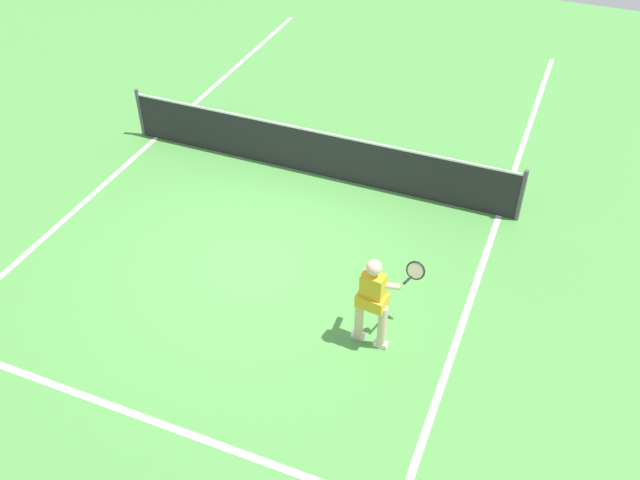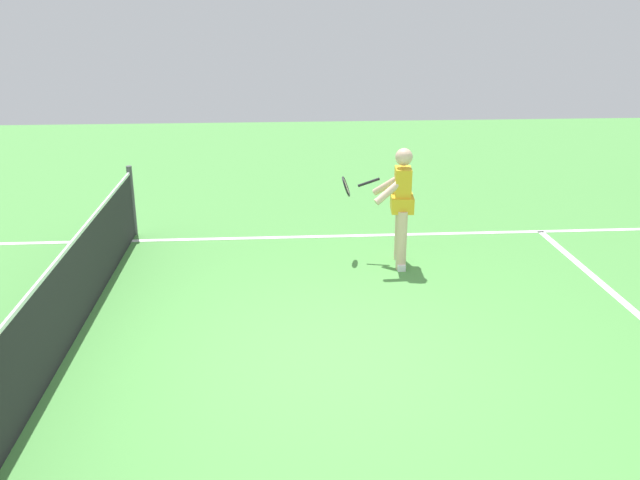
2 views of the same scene
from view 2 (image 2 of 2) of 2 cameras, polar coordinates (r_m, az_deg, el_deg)
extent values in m
plane|color=#4C9342|center=(6.73, 1.27, -9.68)|extent=(27.43, 27.43, 0.00)
cube|color=white|center=(9.98, -0.58, 0.29)|extent=(0.10, 19.10, 0.01)
cylinder|color=#4C4C51|center=(10.31, -15.55, 3.20)|extent=(0.08, 0.08, 1.04)
cube|color=#232326|center=(6.82, -21.55, -6.39)|extent=(7.63, 0.02, 0.92)
cube|color=white|center=(6.64, -22.05, -2.64)|extent=(7.63, 0.02, 0.04)
cylinder|color=beige|center=(8.71, 6.89, -0.06)|extent=(0.13, 0.13, 0.78)
cylinder|color=beige|center=(9.05, 6.72, 0.70)|extent=(0.13, 0.13, 0.78)
cube|color=white|center=(8.83, 6.80, -2.20)|extent=(0.20, 0.10, 0.08)
cube|color=white|center=(9.17, 6.64, -1.37)|extent=(0.20, 0.10, 0.08)
cube|color=gold|center=(8.69, 6.98, 4.38)|extent=(0.34, 0.23, 0.52)
cube|color=gold|center=(8.75, 6.92, 3.12)|extent=(0.43, 0.32, 0.20)
sphere|color=beige|center=(8.60, 7.08, 6.96)|extent=(0.22, 0.22, 0.22)
cylinder|color=beige|center=(8.53, 6.05, 4.27)|extent=(0.24, 0.48, 0.37)
cylinder|color=beige|center=(8.82, 5.93, 4.78)|extent=(0.32, 0.46, 0.37)
cylinder|color=black|center=(9.00, 4.13, 4.87)|extent=(0.07, 0.30, 0.14)
torus|color=black|center=(9.01, 2.21, 4.53)|extent=(0.30, 0.15, 0.28)
cylinder|color=beige|center=(9.01, 2.21, 4.53)|extent=(0.25, 0.11, 0.23)
camera|label=1|loc=(13.78, 41.00, 33.50)|focal=39.17mm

